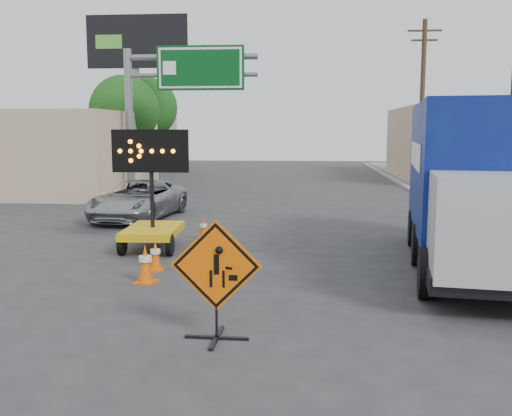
# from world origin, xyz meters

# --- Properties ---
(ground) EXTENTS (100.00, 100.00, 0.00)m
(ground) POSITION_xyz_m (0.00, 0.00, 0.00)
(ground) COLOR #2D2D30
(ground) RESTS_ON ground
(curb_right) EXTENTS (0.40, 60.00, 0.12)m
(curb_right) POSITION_xyz_m (7.20, 15.00, 0.06)
(curb_right) COLOR gray
(curb_right) RESTS_ON ground
(sidewalk_right) EXTENTS (4.00, 60.00, 0.15)m
(sidewalk_right) POSITION_xyz_m (9.50, 15.00, 0.07)
(sidewalk_right) COLOR gray
(sidewalk_right) RESTS_ON ground
(storefront_left_near) EXTENTS (14.00, 10.00, 4.00)m
(storefront_left_near) POSITION_xyz_m (-14.00, 20.00, 2.00)
(storefront_left_near) COLOR tan
(storefront_left_near) RESTS_ON ground
(storefront_left_far) EXTENTS (12.00, 10.00, 4.40)m
(storefront_left_far) POSITION_xyz_m (-15.00, 34.00, 2.20)
(storefront_left_far) COLOR #A89A8C
(storefront_left_far) RESTS_ON ground
(building_right_far) EXTENTS (10.00, 14.00, 4.60)m
(building_right_far) POSITION_xyz_m (13.00, 30.00, 2.30)
(building_right_far) COLOR tan
(building_right_far) RESTS_ON ground
(highway_gantry) EXTENTS (6.18, 0.38, 6.90)m
(highway_gantry) POSITION_xyz_m (-4.43, 17.96, 5.07)
(highway_gantry) COLOR slate
(highway_gantry) RESTS_ON ground
(billboard) EXTENTS (6.10, 0.54, 9.85)m
(billboard) POSITION_xyz_m (-8.35, 25.87, 7.35)
(billboard) COLOR slate
(billboard) RESTS_ON ground
(utility_pole_far) EXTENTS (1.80, 0.26, 9.00)m
(utility_pole_far) POSITION_xyz_m (8.00, 24.00, 4.68)
(utility_pole_far) COLOR #41301B
(utility_pole_far) RESTS_ON ground
(tree_left_near) EXTENTS (3.71, 3.71, 6.03)m
(tree_left_near) POSITION_xyz_m (-8.00, 22.00, 4.16)
(tree_left_near) COLOR #41301B
(tree_left_near) RESTS_ON ground
(tree_left_far) EXTENTS (4.10, 4.10, 6.66)m
(tree_left_far) POSITION_xyz_m (-9.00, 30.00, 4.60)
(tree_left_far) COLOR #41301B
(tree_left_far) RESTS_ON ground
(construction_sign) EXTENTS (1.37, 0.97, 1.82)m
(construction_sign) POSITION_xyz_m (0.37, -0.07, 0.96)
(construction_sign) COLOR black
(construction_sign) RESTS_ON ground
(arrow_board) EXTENTS (1.98, 2.24, 3.13)m
(arrow_board) POSITION_xyz_m (-2.30, 6.24, 0.70)
(arrow_board) COLOR gold
(arrow_board) RESTS_ON ground
(pickup_truck) EXTENTS (2.80, 5.08, 1.35)m
(pickup_truck) POSITION_xyz_m (-4.19, 11.36, 0.67)
(pickup_truck) COLOR #9EA0A5
(pickup_truck) RESTS_ON ground
(box_truck) EXTENTS (3.38, 8.13, 3.74)m
(box_truck) POSITION_xyz_m (5.38, 4.83, 1.69)
(box_truck) COLOR black
(box_truck) RESTS_ON ground
(cone_a) EXTENTS (0.49, 0.49, 0.80)m
(cone_a) POSITION_xyz_m (-1.57, 2.96, 0.40)
(cone_a) COLOR #DF5804
(cone_a) RESTS_ON ground
(cone_b) EXTENTS (0.40, 0.40, 0.69)m
(cone_b) POSITION_xyz_m (-1.63, 3.98, 0.35)
(cone_b) COLOR #DF5804
(cone_b) RESTS_ON ground
(cone_c) EXTENTS (0.40, 0.40, 0.65)m
(cone_c) POSITION_xyz_m (-1.20, 7.62, 0.33)
(cone_c) COLOR #DF5804
(cone_c) RESTS_ON ground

